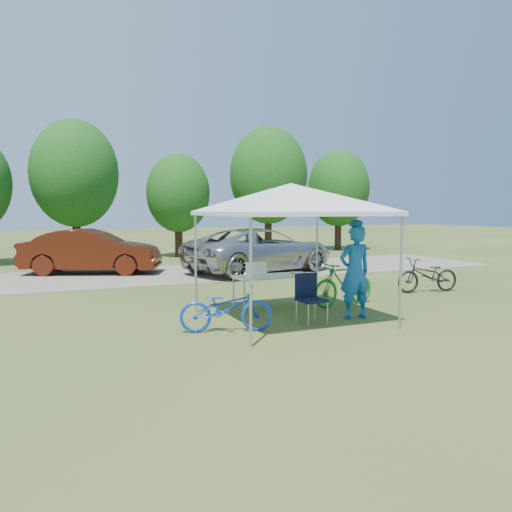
# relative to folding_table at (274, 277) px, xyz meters

# --- Properties ---
(ground) EXTENTS (100.00, 100.00, 0.00)m
(ground) POSITION_rel_folding_table_xyz_m (-0.26, -1.31, -0.70)
(ground) COLOR #2D5119
(ground) RESTS_ON ground
(gravel_strip) EXTENTS (24.00, 5.00, 0.02)m
(gravel_strip) POSITION_rel_folding_table_xyz_m (-0.26, 6.69, -0.69)
(gravel_strip) COLOR gray
(gravel_strip) RESTS_ON ground
(canopy) EXTENTS (4.53, 4.53, 3.00)m
(canopy) POSITION_rel_folding_table_xyz_m (-0.26, -1.31, 1.95)
(canopy) COLOR #A5A5AA
(canopy) RESTS_ON ground
(treeline) EXTENTS (24.89, 4.28, 6.30)m
(treeline) POSITION_rel_folding_table_xyz_m (-0.56, 12.74, 2.84)
(treeline) COLOR #382314
(treeline) RESTS_ON ground
(folding_table) EXTENTS (1.80, 0.75, 0.74)m
(folding_table) POSITION_rel_folding_table_xyz_m (0.00, 0.00, 0.00)
(folding_table) COLOR white
(folding_table) RESTS_ON ground
(folding_chair) EXTENTS (0.52, 0.53, 0.97)m
(folding_chair) POSITION_rel_folding_table_xyz_m (-0.01, -1.61, -0.13)
(folding_chair) COLOR black
(folding_chair) RESTS_ON ground
(cooler) EXTENTS (0.42, 0.29, 0.30)m
(cooler) POSITION_rel_folding_table_xyz_m (-0.43, 0.00, 0.20)
(cooler) COLOR white
(cooler) RESTS_ON folding_table
(ice_cream_cup) EXTENTS (0.09, 0.09, 0.07)m
(ice_cream_cup) POSITION_rel_folding_table_xyz_m (0.45, -0.05, 0.08)
(ice_cream_cup) COLOR gold
(ice_cream_cup) RESTS_ON folding_table
(cyclist) EXTENTS (0.72, 0.49, 1.90)m
(cyclist) POSITION_rel_folding_table_xyz_m (1.03, -1.66, 0.25)
(cyclist) COLOR #1458A9
(cyclist) RESTS_ON ground
(bike_blue) EXTENTS (1.78, 1.05, 0.88)m
(bike_blue) POSITION_rel_folding_table_xyz_m (-1.77, -1.68, -0.26)
(bike_blue) COLOR blue
(bike_blue) RESTS_ON ground
(bike_green) EXTENTS (1.79, 0.73, 1.04)m
(bike_green) POSITION_rel_folding_table_xyz_m (1.57, -0.47, -0.18)
(bike_green) COLOR #1C811F
(bike_green) RESTS_ON ground
(bike_dark) EXTENTS (1.85, 0.87, 0.94)m
(bike_dark) POSITION_rel_folding_table_xyz_m (4.70, 0.22, -0.23)
(bike_dark) COLOR black
(bike_dark) RESTS_ON ground
(minivan) EXTENTS (6.07, 4.02, 1.55)m
(minivan) POSITION_rel_folding_table_xyz_m (2.34, 5.91, 0.10)
(minivan) COLOR #B4B3AF
(minivan) RESTS_ON gravel_strip
(sedan) EXTENTS (4.88, 3.20, 1.52)m
(sedan) POSITION_rel_folding_table_xyz_m (-3.15, 7.88, 0.08)
(sedan) COLOR #4E1A0D
(sedan) RESTS_ON gravel_strip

